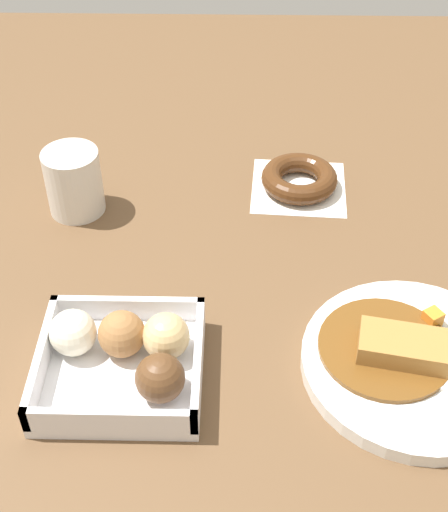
{
  "coord_description": "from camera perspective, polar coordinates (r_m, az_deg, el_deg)",
  "views": [
    {
      "loc": [
        0.04,
        0.63,
        0.61
      ],
      "look_at": [
        0.06,
        -0.02,
        0.03
      ],
      "focal_mm": 50.25,
      "sensor_mm": 36.0,
      "label": 1
    }
  ],
  "objects": [
    {
      "name": "coffee_mug",
      "position": [
        0.98,
        -11.87,
        5.79
      ],
      "size": [
        0.08,
        0.08,
        0.09
      ],
      "primitive_type": "cylinder",
      "color": "silver",
      "rests_on": "ground_plane"
    },
    {
      "name": "ground_plane",
      "position": [
        0.88,
        3.58,
        -2.23
      ],
      "size": [
        1.6,
        1.6,
        0.0
      ],
      "primitive_type": "plane",
      "color": "brown"
    },
    {
      "name": "chocolate_ring_donut",
      "position": [
        1.03,
        6.01,
        6.1
      ],
      "size": [
        0.14,
        0.14,
        0.03
      ],
      "color": "white",
      "rests_on": "ground_plane"
    },
    {
      "name": "curry_plate",
      "position": [
        0.8,
        14.9,
        -7.96
      ],
      "size": [
        0.24,
        0.24,
        0.07
      ],
      "color": "white",
      "rests_on": "ground_plane"
    },
    {
      "name": "donut_box",
      "position": [
        0.77,
        -7.84,
        -7.91
      ],
      "size": [
        0.17,
        0.16,
        0.06
      ],
      "color": "white",
      "rests_on": "ground_plane"
    }
  ]
}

